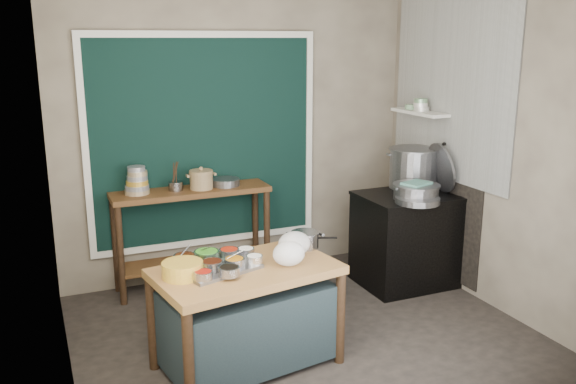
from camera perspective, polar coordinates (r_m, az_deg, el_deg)
name	(u,v)px	position (r m, az deg, el deg)	size (l,w,h in m)	color
floor	(303,333)	(5.03, 1.37, -13.09)	(3.50, 3.00, 0.02)	#2F2924
back_wall	(238,133)	(5.94, -4.65, 5.49)	(3.50, 0.02, 2.80)	gray
left_wall	(53,183)	(4.16, -21.15, 0.81)	(0.02, 3.00, 2.80)	gray
right_wall	(490,146)	(5.52, 18.35, 4.15)	(0.02, 3.00, 2.80)	gray
curtain_panel	(205,141)	(5.81, -7.80, 4.71)	(2.10, 0.02, 1.90)	black
curtain_frame	(205,142)	(5.80, -7.77, 4.69)	(2.22, 0.03, 2.02)	beige
tile_panel	(450,88)	(5.87, 14.94, 9.38)	(0.02, 1.70, 1.70)	#B2B2AA
soot_patch	(437,206)	(6.15, 13.73, -1.26)	(0.01, 1.30, 1.30)	black
wall_shelf	(420,112)	(6.07, 12.26, 7.30)	(0.22, 0.70, 0.03)	beige
prep_table	(247,317)	(4.41, -3.86, -11.60)	(1.25, 0.72, 0.75)	brown
back_counter	(193,238)	(5.79, -8.91, -4.29)	(1.45, 0.40, 0.95)	#503216
stove_block	(408,241)	(5.93, 11.12, -4.48)	(0.90, 0.68, 0.85)	black
stove_top	(410,196)	(5.80, 11.33, -0.35)	(0.92, 0.69, 0.03)	black
condiment_tray	(218,268)	(4.25, -6.60, -7.05)	(0.52, 0.37, 0.02)	gray
condiment_bowls	(214,262)	(4.24, -6.94, -6.49)	(0.64, 0.48, 0.07)	silver
yellow_basin	(183,270)	(4.13, -9.84, -7.16)	(0.27, 0.27, 0.11)	gold
saucepan	(305,240)	(4.63, 1.60, -4.47)	(0.22, 0.22, 0.12)	gray
plastic_bag_a	(289,254)	(4.26, 0.09, -5.78)	(0.23, 0.20, 0.17)	white
plastic_bag_b	(294,244)	(4.45, 0.58, -4.86)	(0.24, 0.20, 0.18)	white
bowl_stack	(137,182)	(5.56, -13.94, 0.92)	(0.22, 0.22, 0.25)	tan
utensil_cup	(176,186)	(5.63, -10.47, 0.56)	(0.13, 0.13, 0.08)	gray
ceramic_crock	(201,181)	(5.64, -8.11, 1.06)	(0.23, 0.23, 0.15)	brown
wide_bowl	(226,182)	(5.75, -5.86, 0.93)	(0.26, 0.26, 0.07)	gray
stock_pot	(414,168)	(6.03, 11.67, 2.21)	(0.50, 0.50, 0.39)	gray
pot_lid	(441,168)	(5.89, 14.11, 2.22)	(0.48, 0.48, 0.02)	gray
steamer	(416,192)	(5.61, 11.90, 0.02)	(0.44, 0.44, 0.14)	gray
green_cloth	(417,183)	(5.59, 11.94, 0.81)	(0.24, 0.18, 0.02)	#589484
shallow_pan	(417,200)	(5.50, 12.02, -0.75)	(0.40, 0.40, 0.05)	gray
shelf_bowl_stack	(421,105)	(6.05, 12.37, 7.95)	(0.15, 0.15, 0.12)	silver
shelf_bowl_green	(411,107)	(6.19, 11.47, 7.81)	(0.12, 0.12, 0.04)	gray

